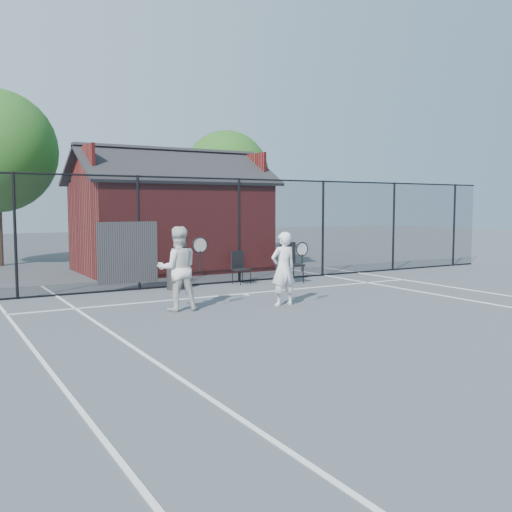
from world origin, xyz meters
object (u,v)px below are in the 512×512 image
chair_left (241,268)px  chair_right (292,263)px  clubhouse (171,223)px  player_back (178,269)px  player_front (283,269)px  waste_bin (175,277)px

chair_left → chair_right: chair_right is taller
clubhouse → chair_left: (0.35, -4.40, -1.15)m
player_back → chair_left: size_ratio=1.93×
player_front → chair_left: bearing=76.1°
clubhouse → player_back: bearing=-110.8°
clubhouse → chair_right: clubhouse is taller
chair_right → player_back: bearing=-155.6°
player_front → player_back: 2.34m
player_back → waste_bin: (1.12, 2.88, -0.55)m
player_back → clubhouse: bearing=69.2°
player_front → chair_right: size_ratio=1.45×
clubhouse → player_front: bearing=-93.7°
chair_left → player_back: bearing=-147.5°
clubhouse → player_front: 7.95m
waste_bin → clubhouse: bearing=69.4°
chair_left → waste_bin: bearing=169.8°
player_front → player_back: (-2.26, 0.61, 0.07)m
player_front → chair_right: (2.25, 2.99, -0.26)m
chair_left → chair_right: 1.48m
chair_left → chair_right: bearing=-30.0°
player_back → chair_left: bearing=42.7°
waste_bin → player_back: bearing=-111.2°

